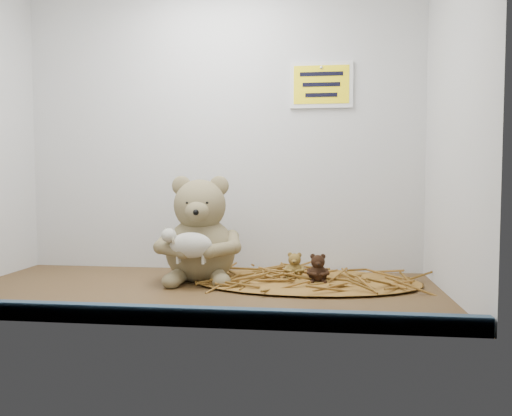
# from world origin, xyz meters

# --- Properties ---
(alcove_shell) EXTENTS (1.20, 0.60, 0.90)m
(alcove_shell) POSITION_xyz_m (0.00, 0.09, 0.45)
(alcove_shell) COLOR #493319
(alcove_shell) RESTS_ON ground
(front_rail) EXTENTS (1.19, 0.02, 0.04)m
(front_rail) POSITION_xyz_m (0.00, -0.29, 0.02)
(front_rail) COLOR #314A5E
(front_rail) RESTS_ON shelf_floor
(straw_bed) EXTENTS (0.61, 0.35, 0.01)m
(straw_bed) POSITION_xyz_m (0.26, 0.12, 0.01)
(straw_bed) COLOR brown
(straw_bed) RESTS_ON shelf_floor
(main_teddy) EXTENTS (0.26, 0.27, 0.28)m
(main_teddy) POSITION_xyz_m (-0.02, 0.13, 0.14)
(main_teddy) COLOR #887C54
(main_teddy) RESTS_ON shelf_floor
(toy_lamb) EXTENTS (0.14, 0.09, 0.09)m
(toy_lamb) POSITION_xyz_m (-0.02, 0.02, 0.11)
(toy_lamb) COLOR beige
(toy_lamb) RESTS_ON main_teddy
(mini_teddy_tan) EXTENTS (0.06, 0.06, 0.07)m
(mini_teddy_tan) POSITION_xyz_m (0.23, 0.15, 0.05)
(mini_teddy_tan) COLOR brown
(mini_teddy_tan) RESTS_ON straw_bed
(mini_teddy_brown) EXTENTS (0.06, 0.07, 0.07)m
(mini_teddy_brown) POSITION_xyz_m (0.29, 0.10, 0.05)
(mini_teddy_brown) COLOR black
(mini_teddy_brown) RESTS_ON straw_bed
(wall_sign) EXTENTS (0.16, 0.01, 0.11)m
(wall_sign) POSITION_xyz_m (0.30, 0.29, 0.55)
(wall_sign) COLOR yellow
(wall_sign) RESTS_ON back_wall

